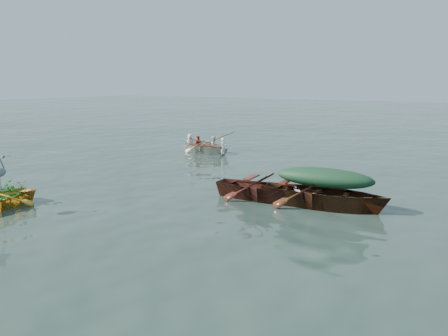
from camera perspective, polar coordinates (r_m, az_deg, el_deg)
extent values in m
plane|color=#2D3F36|center=(11.83, -12.43, -5.25)|extent=(140.00, 140.00, 0.00)
imported|color=#4F2712|center=(11.99, 12.82, -5.05)|extent=(4.83, 1.95, 1.12)
imported|color=#562015|center=(12.43, 5.81, -4.23)|extent=(4.46, 1.70, 1.02)
imported|color=white|center=(20.59, -2.32, 2.00)|extent=(3.62, 1.22, 0.81)
ellipsoid|color=#173A20|center=(11.79, 12.99, -1.22)|extent=(2.66, 1.07, 0.52)
imported|color=#30711D|center=(13.06, -26.84, -1.27)|extent=(0.79, 0.97, 0.60)
imported|color=white|center=(20.48, -2.34, 4.17)|extent=(2.54, 1.07, 0.76)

